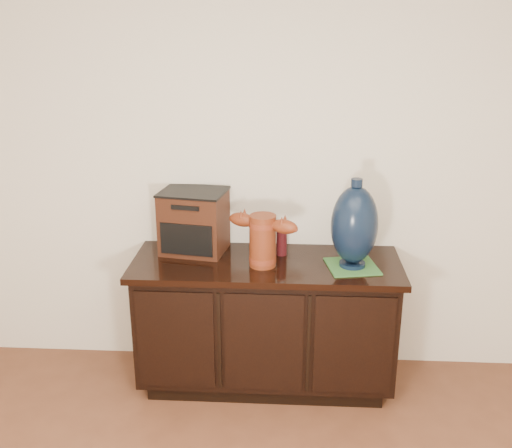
# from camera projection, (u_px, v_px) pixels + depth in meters

# --- Properties ---
(sideboard) EXTENTS (1.46, 0.56, 0.75)m
(sideboard) POSITION_uv_depth(u_px,v_px,m) (266.00, 322.00, 3.37)
(sideboard) COLOR black
(sideboard) RESTS_ON ground
(terracotta_vessel) EXTENTS (0.39, 0.22, 0.28)m
(terracotta_vessel) POSITION_uv_depth(u_px,v_px,m) (263.00, 238.00, 3.14)
(terracotta_vessel) COLOR maroon
(terracotta_vessel) RESTS_ON sideboard
(tv_radio) EXTENTS (0.39, 0.34, 0.35)m
(tv_radio) POSITION_uv_depth(u_px,v_px,m) (194.00, 221.00, 3.34)
(tv_radio) COLOR #36180D
(tv_radio) RESTS_ON sideboard
(green_mat) EXTENTS (0.30, 0.30, 0.01)m
(green_mat) POSITION_uv_depth(u_px,v_px,m) (352.00, 266.00, 3.17)
(green_mat) COLOR #356B30
(green_mat) RESTS_ON sideboard
(lamp_base) EXTENTS (0.29, 0.29, 0.48)m
(lamp_base) POSITION_uv_depth(u_px,v_px,m) (354.00, 225.00, 3.10)
(lamp_base) COLOR black
(lamp_base) RESTS_ON green_mat
(spray_can) EXTENTS (0.06, 0.06, 0.17)m
(spray_can) POSITION_uv_depth(u_px,v_px,m) (282.00, 241.00, 3.31)
(spray_can) COLOR #601016
(spray_can) RESTS_ON sideboard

